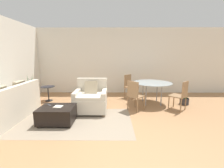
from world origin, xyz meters
TOP-DOWN VIEW (x-y plane):
  - ground_plane at (0.00, 0.00)m, footprint 20.00×20.00m
  - wall_back at (0.00, 3.77)m, footprint 12.00×0.06m
  - area_rug at (-0.93, 0.80)m, footprint 2.94×1.74m
  - couch at (-2.61, 0.91)m, footprint 0.82×1.90m
  - armchair at (-0.58, 1.53)m, footprint 0.92×0.90m
  - ottoman at (-1.29, 0.73)m, footprint 0.83×0.65m
  - book_stack at (-1.25, 0.72)m, footprint 0.21×0.20m
  - tv_remote_primary at (-1.52, 0.85)m, footprint 0.15×0.14m
  - tv_remote_secondary at (-1.36, 0.82)m, footprint 0.13×0.13m
  - potted_plant at (-2.80, 2.42)m, footprint 0.41×0.41m
  - side_table at (-2.26, 2.49)m, footprint 0.47×0.47m
  - dining_table at (1.40, 2.25)m, footprint 1.29×1.29m
  - dining_chair_near_left at (0.72, 1.57)m, footprint 0.59×0.59m
  - dining_chair_near_right at (2.08, 1.57)m, footprint 0.59×0.59m
  - dining_chair_far_left at (0.72, 2.93)m, footprint 0.59×0.59m
  - potted_plant_small at (2.48, 2.14)m, footprint 0.29×0.29m

SIDE VIEW (x-z plane):
  - ground_plane at x=0.00m, z-range 0.00..0.00m
  - area_rug at x=-0.93m, z-range 0.00..0.01m
  - potted_plant_small at x=2.48m, z-range -0.14..0.47m
  - potted_plant at x=-2.80m, z-range -0.29..0.73m
  - ottoman at x=-1.29m, z-range 0.02..0.42m
  - couch at x=-2.61m, z-range -0.15..0.79m
  - armchair at x=-0.58m, z-range -0.11..0.83m
  - side_table at x=-2.26m, z-range 0.11..0.65m
  - tv_remote_primary at x=-1.52m, z-range 0.40..0.41m
  - tv_remote_secondary at x=-1.36m, z-range 0.40..0.41m
  - book_stack at x=-1.25m, z-range 0.40..0.42m
  - dining_chair_near_left at x=0.72m, z-range 0.07..0.97m
  - dining_chair_near_right at x=2.08m, z-range 0.07..0.97m
  - dining_chair_far_left at x=0.72m, z-range 0.07..0.97m
  - dining_table at x=1.40m, z-range 0.30..1.03m
  - wall_back at x=0.00m, z-range 0.00..2.75m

